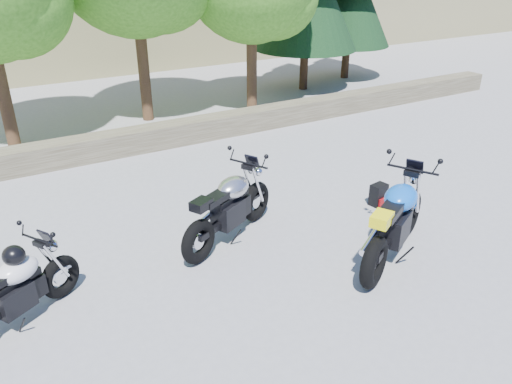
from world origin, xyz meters
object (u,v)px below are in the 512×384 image
silver_bike (229,208)px  white_bike (12,290)px  blue_bike (395,222)px  backpack (379,195)px

silver_bike → white_bike: silver_bike is taller
blue_bike → backpack: (0.98, 1.32, -0.39)m
silver_bike → backpack: silver_bike is taller
silver_bike → white_bike: size_ratio=1.20×
blue_bike → backpack: size_ratio=5.61×
backpack → white_bike: bearing=172.4°
blue_bike → silver_bike: bearing=109.5°
silver_bike → blue_bike: size_ratio=0.93×
white_bike → silver_bike: bearing=-21.6°
silver_bike → backpack: 2.78m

